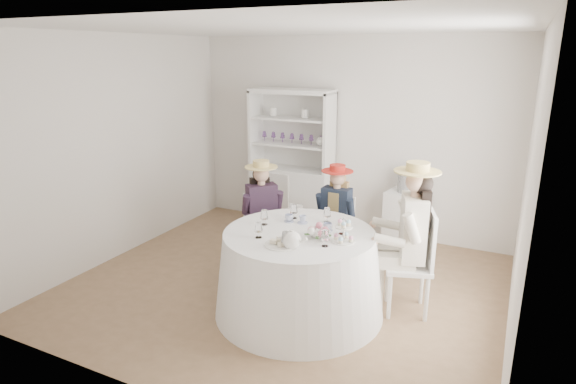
% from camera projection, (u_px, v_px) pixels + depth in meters
% --- Properties ---
extents(ground, '(4.50, 4.50, 0.00)m').
position_uv_depth(ground, '(284.00, 285.00, 5.31)').
color(ground, brown).
rests_on(ground, ground).
extents(ceiling, '(4.50, 4.50, 0.00)m').
position_uv_depth(ceiling, '(283.00, 28.00, 4.55)').
color(ceiling, white).
rests_on(ceiling, wall_back).
extents(wall_back, '(4.50, 0.00, 4.50)m').
position_uv_depth(wall_back, '(348.00, 137.00, 6.65)').
color(wall_back, silver).
rests_on(wall_back, ground).
extents(wall_front, '(4.50, 0.00, 4.50)m').
position_uv_depth(wall_front, '(150.00, 228.00, 3.21)').
color(wall_front, silver).
rests_on(wall_front, ground).
extents(wall_left, '(0.00, 4.50, 4.50)m').
position_uv_depth(wall_left, '(119.00, 148.00, 5.88)').
color(wall_left, silver).
rests_on(wall_left, ground).
extents(wall_right, '(0.00, 4.50, 4.50)m').
position_uv_depth(wall_right, '(526.00, 194.00, 3.98)').
color(wall_right, silver).
rests_on(wall_right, ground).
extents(tea_table, '(1.65, 1.65, 0.83)m').
position_uv_depth(tea_table, '(299.00, 273.00, 4.68)').
color(tea_table, white).
rests_on(tea_table, ground).
extents(hutch, '(1.26, 0.66, 1.99)m').
position_uv_depth(hutch, '(292.00, 180.00, 6.93)').
color(hutch, silver).
rests_on(hutch, ground).
extents(side_table, '(0.55, 0.55, 0.74)m').
position_uv_depth(side_table, '(406.00, 219.00, 6.32)').
color(side_table, silver).
rests_on(side_table, ground).
extents(hatbox, '(0.37, 0.37, 0.29)m').
position_uv_depth(hatbox, '(409.00, 181.00, 6.18)').
color(hatbox, black).
rests_on(hatbox, side_table).
extents(guest_left, '(0.56, 0.55, 1.31)m').
position_uv_depth(guest_left, '(262.00, 210.00, 5.52)').
color(guest_left, silver).
rests_on(guest_left, ground).
extents(guest_mid, '(0.46, 0.48, 1.26)m').
position_uv_depth(guest_mid, '(336.00, 212.00, 5.51)').
color(guest_mid, silver).
rests_on(guest_mid, ground).
extents(guest_right, '(0.62, 0.57, 1.52)m').
position_uv_depth(guest_right, '(410.00, 230.00, 4.56)').
color(guest_right, silver).
rests_on(guest_right, ground).
extents(spare_chair, '(0.43, 0.43, 0.98)m').
position_uv_depth(spare_chair, '(280.00, 205.00, 6.39)').
color(spare_chair, silver).
rests_on(spare_chair, ground).
extents(teacup_a, '(0.09, 0.09, 0.07)m').
position_uv_depth(teacup_a, '(289.00, 218.00, 4.84)').
color(teacup_a, white).
rests_on(teacup_a, tea_table).
extents(teacup_b, '(0.08, 0.08, 0.07)m').
position_uv_depth(teacup_b, '(303.00, 220.00, 4.79)').
color(teacup_b, white).
rests_on(teacup_b, tea_table).
extents(teacup_c, '(0.11, 0.11, 0.07)m').
position_uv_depth(teacup_c, '(328.00, 227.00, 4.58)').
color(teacup_c, white).
rests_on(teacup_c, tea_table).
extents(flower_bowl, '(0.21, 0.21, 0.05)m').
position_uv_depth(flower_bowl, '(319.00, 234.00, 4.44)').
color(flower_bowl, white).
rests_on(flower_bowl, tea_table).
extents(flower_arrangement, '(0.17, 0.17, 0.07)m').
position_uv_depth(flower_arrangement, '(318.00, 230.00, 4.39)').
color(flower_arrangement, '#DE6F89').
rests_on(flower_arrangement, tea_table).
extents(table_teapot, '(0.23, 0.17, 0.18)m').
position_uv_depth(table_teapot, '(292.00, 240.00, 4.17)').
color(table_teapot, white).
rests_on(table_teapot, tea_table).
extents(sandwich_plate, '(0.29, 0.29, 0.06)m').
position_uv_depth(sandwich_plate, '(281.00, 243.00, 4.25)').
color(sandwich_plate, white).
rests_on(sandwich_plate, tea_table).
extents(cupcake_stand, '(0.21, 0.21, 0.20)m').
position_uv_depth(cupcake_stand, '(344.00, 234.00, 4.31)').
color(cupcake_stand, white).
rests_on(cupcake_stand, tea_table).
extents(stemware_set, '(0.86, 0.86, 0.15)m').
position_uv_depth(stemware_set, '(299.00, 225.00, 4.54)').
color(stemware_set, white).
rests_on(stemware_set, tea_table).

